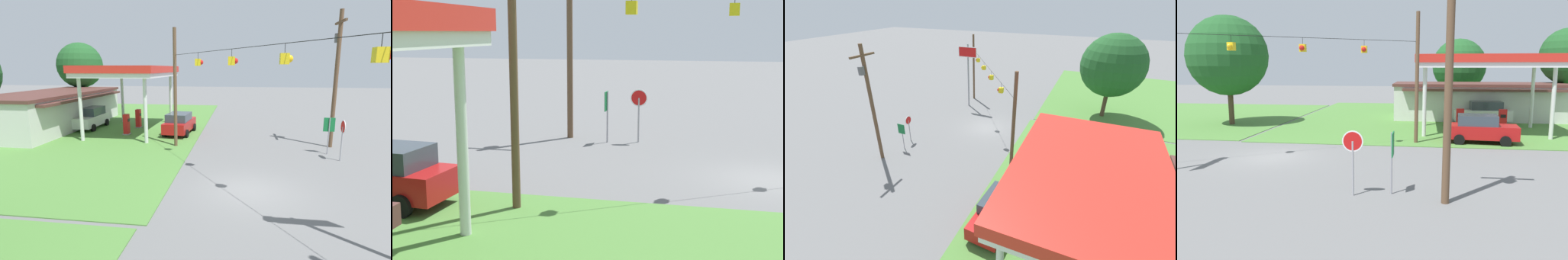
# 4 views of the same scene
# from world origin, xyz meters

# --- Properties ---
(ground_plane) EXTENTS (160.00, 160.00, 0.00)m
(ground_plane) POSITION_xyz_m (0.00, 0.00, 0.00)
(ground_plane) COLOR slate
(stop_sign_roadside) EXTENTS (0.80, 0.08, 2.50)m
(stop_sign_roadside) POSITION_xyz_m (5.46, -5.55, 1.81)
(stop_sign_roadside) COLOR #99999E
(stop_sign_roadside) RESTS_ON ground
(route_sign) EXTENTS (0.10, 0.70, 2.40)m
(route_sign) POSITION_xyz_m (6.91, -5.18, 1.71)
(route_sign) COLOR gray
(route_sign) RESTS_ON ground
(utility_pole_main) EXTENTS (2.20, 0.44, 9.31)m
(utility_pole_main) POSITION_xyz_m (8.92, -5.91, 5.21)
(utility_pole_main) COLOR brown
(utility_pole_main) RESTS_ON ground
(signal_span_gantry) EXTENTS (15.36, 10.24, 8.19)m
(signal_span_gantry) POSITION_xyz_m (-0.00, -0.01, 4.48)
(signal_span_gantry) COLOR brown
(signal_span_gantry) RESTS_ON ground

